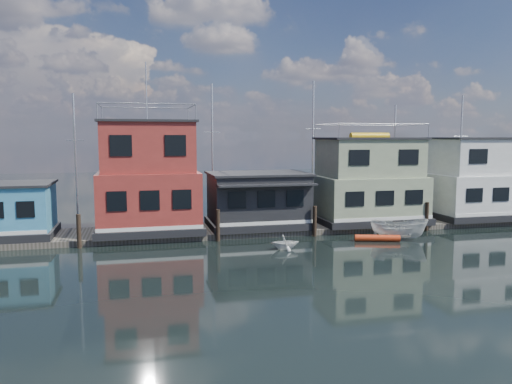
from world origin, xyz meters
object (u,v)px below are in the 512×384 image
object	(u,v)px
houseboat_white	(478,180)
houseboat_green	(368,182)
houseboat_blue	(4,211)
houseboat_red	(148,179)
houseboat_dark	(258,200)
motorboat	(399,229)
red_kayak	(377,238)
dinghy_white	(285,242)

from	to	relation	value
houseboat_white	houseboat_green	bearing A→B (deg)	180.00
houseboat_blue	houseboat_red	distance (m)	9.69
houseboat_red	houseboat_dark	distance (m)	8.18
houseboat_green	houseboat_white	size ratio (longest dim) A/B	1.00
houseboat_red	houseboat_green	world-z (taller)	houseboat_red
houseboat_red	motorboat	xyz separation A→B (m)	(16.80, -5.25, -3.35)
houseboat_blue	motorboat	xyz separation A→B (m)	(26.30, -5.25, -1.45)
houseboat_blue	motorboat	distance (m)	26.86
houseboat_red	red_kayak	distance (m)	16.49
houseboat_blue	houseboat_green	world-z (taller)	houseboat_green
houseboat_red	red_kayak	size ratio (longest dim) A/B	3.88
houseboat_red	houseboat_dark	bearing A→B (deg)	-0.14
houseboat_white	motorboat	size ratio (longest dim) A/B	2.16
houseboat_blue	houseboat_dark	world-z (taller)	houseboat_dark
dinghy_white	houseboat_white	bearing A→B (deg)	-68.56
houseboat_green	motorboat	bearing A→B (deg)	-92.18
houseboat_dark	houseboat_red	bearing A→B (deg)	179.86
houseboat_white	red_kayak	world-z (taller)	houseboat_white
dinghy_white	red_kayak	size ratio (longest dim) A/B	0.60
dinghy_white	houseboat_red	bearing A→B (deg)	55.64
houseboat_green	dinghy_white	size ratio (longest dim) A/B	4.60
motorboat	houseboat_red	bearing A→B (deg)	93.89
houseboat_red	red_kayak	world-z (taller)	houseboat_red
dinghy_white	houseboat_green	bearing A→B (deg)	-51.51
dinghy_white	houseboat_blue	bearing A→B (deg)	73.50
dinghy_white	motorboat	size ratio (longest dim) A/B	0.47
houseboat_dark	red_kayak	bearing A→B (deg)	-37.16
red_kayak	houseboat_blue	bearing A→B (deg)	-175.75
red_kayak	motorboat	size ratio (longest dim) A/B	0.78
dinghy_white	red_kayak	xyz separation A→B (m)	(6.88, 0.87, -0.26)
houseboat_green	houseboat_white	world-z (taller)	houseboat_green
houseboat_green	red_kayak	bearing A→B (deg)	-109.49
dinghy_white	motorboat	distance (m)	8.65
houseboat_green	red_kayak	xyz separation A→B (m)	(-1.91, -5.39, -3.33)
houseboat_blue	houseboat_dark	size ratio (longest dim) A/B	0.86
houseboat_white	red_kayak	distance (m)	13.49
houseboat_red	houseboat_green	size ratio (longest dim) A/B	1.41
houseboat_green	houseboat_white	bearing A→B (deg)	-0.00
houseboat_red	dinghy_white	distance (m)	10.95
houseboat_blue	houseboat_green	xyz separation A→B (m)	(26.50, 0.00, 1.34)
houseboat_green	houseboat_dark	bearing A→B (deg)	-179.88
houseboat_white	houseboat_red	bearing A→B (deg)	-180.00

